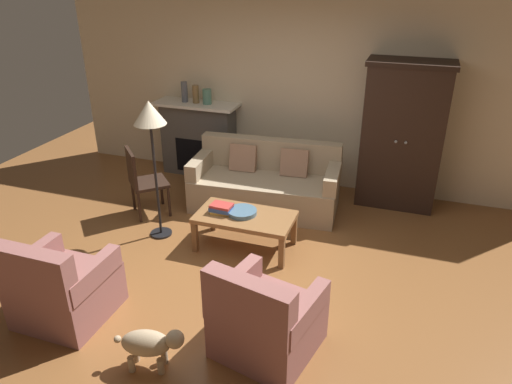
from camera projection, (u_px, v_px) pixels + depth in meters
name	position (u px, v px, depth m)	size (l,w,h in m)	color
ground_plane	(241.00, 272.00, 5.07)	(9.60, 9.60, 0.00)	brown
back_wall	(304.00, 88.00, 6.64)	(7.20, 0.10, 2.80)	beige
fireplace	(199.00, 138.00, 7.24)	(1.26, 0.48, 1.12)	#4C4947
armoire	(402.00, 136.00, 6.14)	(1.06, 0.57, 1.92)	black
couch	(266.00, 184.00, 6.32)	(1.98, 1.00, 0.86)	tan
coffee_table	(245.00, 219.00, 5.36)	(1.10, 0.60, 0.42)	olive
fruit_bowl	(242.00, 212.00, 5.35)	(0.33, 0.33, 0.05)	slate
book_stack	(222.00, 209.00, 5.36)	(0.26, 0.20, 0.11)	gold
mantel_vase_slate	(184.00, 92.00, 6.97)	(0.09, 0.09, 0.30)	#565B66
mantel_vase_bronze	(196.00, 94.00, 6.93)	(0.10, 0.10, 0.26)	olive
mantel_vase_jade	(207.00, 97.00, 6.88)	(0.13, 0.13, 0.22)	slate
armchair_near_left	(62.00, 289.00, 4.29)	(0.78, 0.77, 0.88)	#935B56
armchair_near_right	(265.00, 321.00, 3.91)	(0.91, 0.92, 0.88)	#935B56
side_chair_wooden	(142.00, 178.00, 6.02)	(0.62, 0.62, 0.90)	black
floor_lamp	(150.00, 121.00, 5.16)	(0.36, 0.36, 1.65)	black
dog	(150.00, 344.00, 3.77)	(0.56, 0.29, 0.39)	tan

